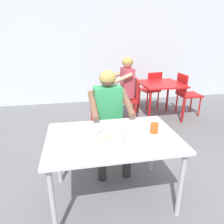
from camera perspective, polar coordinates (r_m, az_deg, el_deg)
name	(u,v)px	position (r m, az deg, el deg)	size (l,w,h in m)	color
ground_plane	(121,195)	(2.40, 2.52, -22.37)	(12.00, 12.00, 0.05)	slate
back_wall	(89,32)	(5.13, -6.47, 21.63)	(12.00, 0.12, 3.40)	silver
table_foreground	(113,143)	(1.96, 0.21, -8.67)	(1.24, 0.82, 0.72)	silver
thali_tray	(112,136)	(1.89, 0.13, -6.94)	(0.33, 0.33, 0.03)	#B7BABF
drinking_cup	(154,128)	(2.01, 11.88, -4.35)	(0.08, 0.08, 0.10)	#D84C19
chair_foreground	(106,122)	(2.76, -1.65, -2.74)	(0.42, 0.42, 0.88)	red
diner_foreground	(109,112)	(2.47, -0.78, 0.03)	(0.50, 0.56, 1.24)	#2B2B2B
table_background_red	(161,88)	(4.19, 13.61, 6.74)	(0.81, 0.82, 0.73)	red
chair_red_left	(130,97)	(3.97, 5.10, 4.38)	(0.52, 0.51, 0.84)	red
chair_red_right	(186,92)	(4.54, 20.20, 5.40)	(0.44, 0.41, 0.88)	red
chair_red_far	(151,88)	(4.76, 11.08, 6.77)	(0.47, 0.49, 0.86)	red
patron_background	(123,84)	(3.91, 3.03, 7.87)	(0.55, 0.49, 1.25)	#2C2C2C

